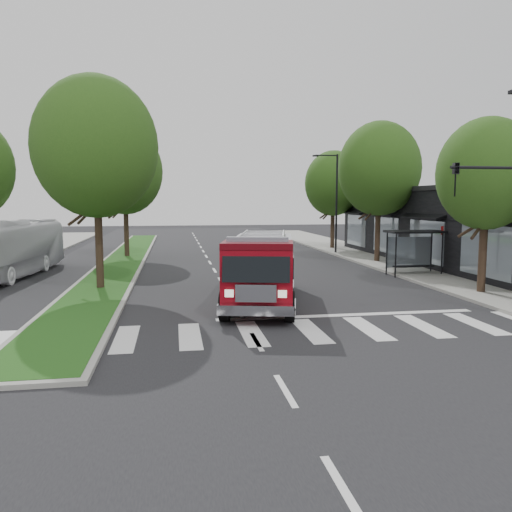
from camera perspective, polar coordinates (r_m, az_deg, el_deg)
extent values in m
plane|color=black|center=(19.35, -1.89, -6.55)|extent=(140.00, 140.00, 0.00)
cube|color=gray|center=(32.64, 17.99, -1.44)|extent=(5.00, 80.00, 0.15)
cube|color=gray|center=(37.12, -14.79, -0.44)|extent=(3.00, 50.00, 0.14)
cube|color=#184513|center=(37.12, -14.79, -0.33)|extent=(2.60, 49.50, 0.02)
cube|color=black|center=(34.72, 24.75, 2.76)|extent=(8.00, 30.00, 5.00)
cylinder|color=black|center=(29.00, 15.68, 0.03)|extent=(0.08, 0.08, 2.50)
cylinder|color=black|center=(30.28, 20.49, 0.12)|extent=(0.08, 0.08, 2.50)
cylinder|color=black|center=(30.08, 14.71, 0.28)|extent=(0.08, 0.08, 2.50)
cylinder|color=black|center=(31.32, 19.40, 0.36)|extent=(0.08, 0.08, 2.50)
cube|color=black|center=(30.04, 17.69, 2.67)|extent=(3.20, 1.60, 0.12)
cube|color=#8C99A5|center=(30.76, 17.02, 0.43)|extent=(2.80, 0.04, 1.80)
cube|color=black|center=(30.22, 17.57, -1.12)|extent=(2.40, 0.40, 0.08)
cylinder|color=black|center=(25.08, 24.47, 0.17)|extent=(0.36, 0.36, 3.74)
ellipsoid|color=#143A0F|center=(24.99, 24.86, 8.53)|extent=(4.40, 4.40, 5.06)
cylinder|color=black|center=(35.62, 13.73, 2.75)|extent=(0.36, 0.36, 4.40)
ellipsoid|color=#143A0F|center=(35.62, 13.91, 9.67)|extent=(5.60, 5.60, 6.44)
cylinder|color=black|center=(44.98, 8.73, 3.28)|extent=(0.36, 0.36, 3.96)
ellipsoid|color=#143A0F|center=(44.95, 8.82, 8.22)|extent=(5.00, 5.00, 5.75)
cylinder|color=black|center=(25.04, -17.50, 1.45)|extent=(0.36, 0.36, 4.62)
ellipsoid|color=#143A0F|center=(25.09, -17.85, 11.78)|extent=(5.80, 5.80, 6.67)
cylinder|color=black|center=(38.93, -14.60, 3.01)|extent=(0.36, 0.36, 4.40)
ellipsoid|color=#143A0F|center=(38.93, -14.78, 9.34)|extent=(5.60, 5.60, 6.44)
cylinder|color=black|center=(18.76, 26.68, 8.99)|extent=(4.00, 0.10, 0.10)
imported|color=black|center=(17.75, 21.86, 8.10)|extent=(0.18, 0.22, 1.10)
cylinder|color=black|center=(40.81, 9.18, 5.81)|extent=(0.16, 0.16, 8.00)
cylinder|color=black|center=(40.69, 8.06, 11.33)|extent=(1.80, 0.10, 0.10)
cube|color=black|center=(40.43, 6.81, 11.30)|extent=(0.45, 0.20, 0.12)
cube|color=#52040B|center=(21.31, 0.66, -3.96)|extent=(4.34, 8.84, 0.25)
cube|color=maroon|center=(21.95, 0.77, -0.86)|extent=(3.90, 6.86, 2.02)
cube|color=maroon|center=(18.05, 0.18, -2.42)|extent=(2.87, 2.33, 2.12)
cube|color=#B2B2B7|center=(21.84, 0.77, 1.90)|extent=(3.90, 6.86, 0.12)
cylinder|color=#B2B2B7|center=(21.89, -1.61, 2.44)|extent=(1.44, 5.93, 0.10)
cylinder|color=#B2B2B7|center=(21.81, 3.16, 2.42)|extent=(1.44, 5.93, 0.10)
cube|color=silver|center=(17.09, -0.04, -6.19)|extent=(2.64, 0.93, 0.35)
cube|color=#8C99A5|center=(17.90, 0.18, 1.90)|extent=(2.25, 0.84, 0.18)
cylinder|color=black|center=(18.04, -3.58, -5.70)|extent=(0.59, 1.16, 1.11)
cylinder|color=black|center=(17.91, 3.86, -5.79)|extent=(0.59, 1.16, 1.11)
cylinder|color=black|center=(22.18, -2.24, -3.42)|extent=(0.59, 1.16, 1.11)
cylinder|color=black|center=(22.08, 3.78, -3.48)|extent=(0.59, 1.16, 1.11)
cylinder|color=black|center=(24.57, -1.68, -2.47)|extent=(0.59, 1.16, 1.11)
cylinder|color=black|center=(24.47, 3.75, -2.51)|extent=(0.59, 1.16, 1.11)
imported|color=silver|center=(31.46, -26.44, 0.73)|extent=(3.64, 11.70, 3.21)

